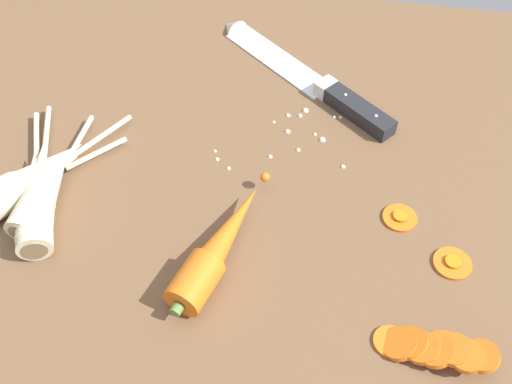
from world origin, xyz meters
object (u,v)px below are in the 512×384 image
(parsnip_outer, at_px, (39,190))
(carrot_slice_stray_near, at_px, (400,217))
(chefs_knife, at_px, (297,71))
(parsnip_mid_right, at_px, (34,177))
(parsnip_back, at_px, (35,198))
(parsnip_front, at_px, (31,180))
(whole_carrot, at_px, (218,248))
(carrot_slice_stack, at_px, (432,348))
(carrot_slice_stray_mid, at_px, (453,262))
(parsnip_mid_left, at_px, (46,189))

(parsnip_outer, height_order, carrot_slice_stray_near, parsnip_outer)
(chefs_knife, distance_m, parsnip_mid_right, 0.40)
(parsnip_mid_right, bearing_deg, parsnip_back, -64.99)
(parsnip_mid_right, bearing_deg, parsnip_front, -104.66)
(parsnip_back, bearing_deg, parsnip_mid_right, 115.01)
(whole_carrot, xyz_separation_m, carrot_slice_stack, (0.23, -0.07, -0.01))
(carrot_slice_stray_near, bearing_deg, whole_carrot, -155.24)
(whole_carrot, height_order, carrot_slice_stray_near, whole_carrot)
(parsnip_mid_right, relative_size, parsnip_outer, 0.91)
(parsnip_front, height_order, carrot_slice_stray_near, parsnip_front)
(parsnip_back, relative_size, parsnip_outer, 0.99)
(parsnip_front, relative_size, carrot_slice_stray_mid, 3.64)
(chefs_knife, distance_m, carrot_slice_stray_near, 0.29)
(parsnip_mid_left, height_order, carrot_slice_stray_near, parsnip_mid_left)
(whole_carrot, bearing_deg, parsnip_mid_left, 168.10)
(parsnip_outer, bearing_deg, parsnip_front, 138.20)
(parsnip_outer, height_order, carrot_slice_stack, parsnip_outer)
(parsnip_mid_left, height_order, parsnip_mid_right, same)
(whole_carrot, relative_size, carrot_slice_stray_mid, 4.82)
(chefs_knife, distance_m, parsnip_back, 0.41)
(whole_carrot, bearing_deg, parsnip_outer, 169.17)
(parsnip_mid_right, distance_m, parsnip_outer, 0.02)
(carrot_slice_stack, bearing_deg, carrot_slice_stray_mid, 76.58)
(whole_carrot, distance_m, parsnip_back, 0.23)
(carrot_slice_stack, relative_size, carrot_slice_stray_near, 2.87)
(parsnip_front, bearing_deg, parsnip_back, -58.54)
(parsnip_front, bearing_deg, carrot_slice_stray_near, 4.44)
(carrot_slice_stray_mid, bearing_deg, carrot_slice_stack, -103.42)
(whole_carrot, bearing_deg, parsnip_mid_right, 165.49)
(whole_carrot, xyz_separation_m, parsnip_back, (-0.23, 0.03, -0.00))
(parsnip_mid_right, bearing_deg, parsnip_mid_left, -36.01)
(whole_carrot, relative_size, parsnip_mid_right, 1.00)
(parsnip_outer, bearing_deg, parsnip_back, -87.74)
(whole_carrot, distance_m, carrot_slice_stray_mid, 0.26)
(parsnip_mid_right, height_order, parsnip_outer, same)
(parsnip_mid_left, relative_size, carrot_slice_stack, 1.75)
(parsnip_mid_right, height_order, parsnip_back, same)
(chefs_knife, height_order, parsnip_outer, parsnip_outer)
(parsnip_outer, distance_m, carrot_slice_stray_mid, 0.49)
(chefs_knife, distance_m, whole_carrot, 0.34)
(parsnip_mid_left, distance_m, carrot_slice_stray_near, 0.42)
(parsnip_mid_right, relative_size, carrot_slice_stray_mid, 4.81)
(carrot_slice_stray_near, bearing_deg, carrot_slice_stack, -78.99)
(parsnip_front, height_order, parsnip_outer, same)
(parsnip_mid_left, relative_size, carrot_slice_stray_near, 5.03)
(carrot_slice_stack, bearing_deg, parsnip_back, 167.17)
(parsnip_front, height_order, carrot_slice_stack, parsnip_front)
(carrot_slice_stack, bearing_deg, parsnip_mid_right, 163.99)
(chefs_knife, height_order, carrot_slice_stack, carrot_slice_stack)
(chefs_knife, bearing_deg, parsnip_back, -131.80)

